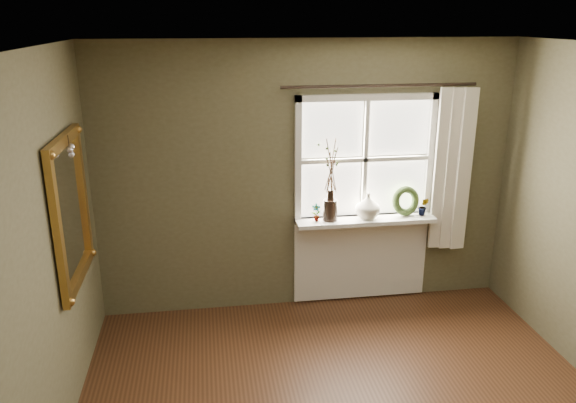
# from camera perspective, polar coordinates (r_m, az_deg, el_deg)

# --- Properties ---
(ceiling) EXTENTS (4.50, 4.50, 0.00)m
(ceiling) POSITION_cam_1_polar(r_m,az_deg,el_deg) (2.98, 10.51, 14.57)
(ceiling) COLOR silver
(ceiling) RESTS_ON ground
(wall_back) EXTENTS (4.00, 0.10, 2.60)m
(wall_back) POSITION_cam_1_polar(r_m,az_deg,el_deg) (5.41, 1.92, 2.42)
(wall_back) COLOR brown
(wall_back) RESTS_ON ground
(wall_left) EXTENTS (0.10, 4.50, 2.60)m
(wall_left) POSITION_cam_1_polar(r_m,az_deg,el_deg) (3.36, -26.94, -9.95)
(wall_left) COLOR brown
(wall_left) RESTS_ON ground
(window_frame) EXTENTS (1.36, 0.06, 1.24)m
(window_frame) POSITION_cam_1_polar(r_m,az_deg,el_deg) (5.42, 7.81, 4.27)
(window_frame) COLOR white
(window_frame) RESTS_ON wall_back
(window_sill) EXTENTS (1.36, 0.26, 0.04)m
(window_sill) POSITION_cam_1_polar(r_m,az_deg,el_deg) (5.49, 7.87, -1.89)
(window_sill) COLOR white
(window_sill) RESTS_ON wall_back
(window_apron) EXTENTS (1.36, 0.04, 0.88)m
(window_apron) POSITION_cam_1_polar(r_m,az_deg,el_deg) (5.75, 7.38, -5.63)
(window_apron) COLOR white
(window_apron) RESTS_ON ground
(dark_jug) EXTENTS (0.14, 0.14, 0.21)m
(dark_jug) POSITION_cam_1_polar(r_m,az_deg,el_deg) (5.37, 4.31, -0.87)
(dark_jug) COLOR black
(dark_jug) RESTS_ON window_sill
(cream_vase) EXTENTS (0.29, 0.29, 0.25)m
(cream_vase) POSITION_cam_1_polar(r_m,az_deg,el_deg) (5.45, 8.12, -0.45)
(cream_vase) COLOR beige
(cream_vase) RESTS_ON window_sill
(wreath) EXTENTS (0.32, 0.19, 0.30)m
(wreath) POSITION_cam_1_polar(r_m,az_deg,el_deg) (5.61, 11.84, -0.24)
(wreath) COLOR #31461F
(wreath) RESTS_ON window_sill
(potted_plant_left) EXTENTS (0.09, 0.07, 0.17)m
(potted_plant_left) POSITION_cam_1_polar(r_m,az_deg,el_deg) (5.34, 2.89, -1.12)
(potted_plant_left) COLOR #31461F
(potted_plant_left) RESTS_ON window_sill
(potted_plant_right) EXTENTS (0.12, 0.11, 0.18)m
(potted_plant_right) POSITION_cam_1_polar(r_m,az_deg,el_deg) (5.64, 13.58, -0.49)
(potted_plant_right) COLOR #31461F
(potted_plant_right) RESTS_ON window_sill
(curtain) EXTENTS (0.36, 0.12, 1.59)m
(curtain) POSITION_cam_1_polar(r_m,az_deg,el_deg) (5.66, 16.25, 3.07)
(curtain) COLOR beige
(curtain) RESTS_ON wall_back
(curtain_rod) EXTENTS (1.84, 0.03, 0.03)m
(curtain_rod) POSITION_cam_1_polar(r_m,az_deg,el_deg) (5.27, 9.39, 11.53)
(curtain_rod) COLOR black
(curtain_rod) RESTS_ON wall_back
(gilt_mirror) EXTENTS (0.10, 0.95, 1.14)m
(gilt_mirror) POSITION_cam_1_polar(r_m,az_deg,el_deg) (4.46, -21.19, -0.84)
(gilt_mirror) COLOR white
(gilt_mirror) RESTS_ON wall_left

